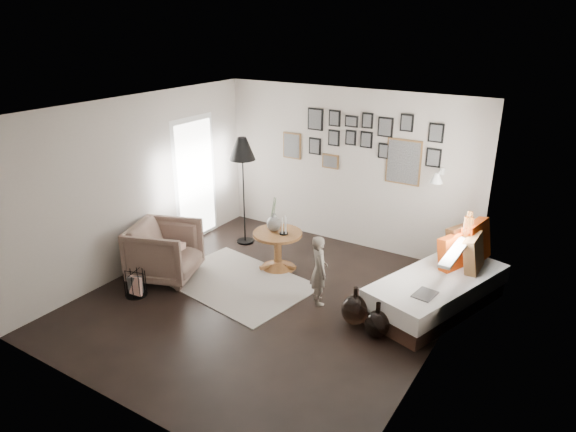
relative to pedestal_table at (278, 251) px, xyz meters
The scene contains 23 objects.
ground 1.08m from the pedestal_table, 66.21° to the right, with size 4.80×4.80×0.00m, color black.
wall_back 1.82m from the pedestal_table, 73.72° to the left, with size 4.50×4.50×0.00m, color #AAA095.
wall_front 3.54m from the pedestal_table, 82.84° to the right, with size 4.50×4.50×0.00m, color #AAA095.
wall_left 2.31m from the pedestal_table, 152.39° to the right, with size 4.80×4.80×0.00m, color #AAA095.
wall_right 3.02m from the pedestal_table, 19.70° to the right, with size 4.80×4.80×0.00m, color #AAA095.
ceiling 2.55m from the pedestal_table, 66.21° to the right, with size 4.80×4.80×0.00m, color white.
door_left 1.99m from the pedestal_table, behind, with size 0.00×2.14×2.14m.
window_right 2.71m from the pedestal_table, ahead, with size 0.15×1.32×1.30m.
gallery_wall 2.17m from the pedestal_table, 63.57° to the left, with size 2.74×0.03×1.08m.
wall_sconce 2.59m from the pedestal_table, 30.85° to the left, with size 0.18×0.36×0.16m.
rug 0.81m from the pedestal_table, 107.45° to the right, with size 2.05×1.43×0.01m, color silver.
pedestal_table is the anchor object (origin of this frame).
vase 0.49m from the pedestal_table, 165.96° to the left, with size 0.21×0.21×0.53m.
candles 0.46m from the pedestal_table, ahead, with size 0.13×0.13×0.28m.
daybed 2.43m from the pedestal_table, ahead, with size 1.47×2.23×1.02m.
magazine_on_daybed 2.47m from the pedestal_table, 10.35° to the right, with size 0.23×0.31×0.02m, color black.
armchair 1.68m from the pedestal_table, 137.25° to the right, with size 0.89×0.92×0.84m, color brown.
armchair_cushion 1.63m from the pedestal_table, 137.83° to the right, with size 0.38×0.38×0.09m, color silver.
floor_lamp 1.72m from the pedestal_table, 153.16° to the left, with size 0.43×0.43×1.82m.
magazine_basket 2.13m from the pedestal_table, 124.47° to the right, with size 0.35×0.35×0.35m.
demijohn_large 1.85m from the pedestal_table, 25.37° to the right, with size 0.34×0.34×0.52m.
demijohn_small 2.22m from the pedestal_table, 24.29° to the right, with size 0.30×0.30×0.47m.
child 1.19m from the pedestal_table, 28.89° to the right, with size 0.35×0.23×0.97m, color #685D52.
Camera 1 is at (3.49, -4.98, 3.61)m, focal length 32.00 mm.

